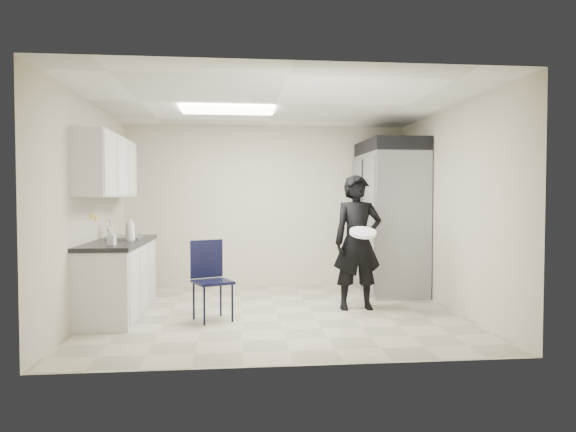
{
  "coord_description": "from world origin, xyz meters",
  "views": [
    {
      "loc": [
        -0.49,
        -6.32,
        1.46
      ],
      "look_at": [
        0.16,
        0.2,
        1.21
      ],
      "focal_mm": 32.0,
      "sensor_mm": 36.0,
      "label": 1
    }
  ],
  "objects": [
    {
      "name": "notice_sticker_right",
      "position": [
        -2.24,
        0.3,
        1.18
      ],
      "size": [
        0.0,
        0.12,
        0.07
      ],
      "primitive_type": "cube",
      "color": "yellow",
      "rests_on": "left_wall"
    },
    {
      "name": "man_tuxedo",
      "position": [
        1.06,
        0.15,
        0.86
      ],
      "size": [
        0.65,
        0.44,
        1.73
      ],
      "primitive_type": "imported",
      "rotation": [
        0.0,
        0.0,
        0.04
      ],
      "color": "black",
      "rests_on": "floor"
    },
    {
      "name": "ceiling",
      "position": [
        0.0,
        0.0,
        2.6
      ],
      "size": [
        4.5,
        4.5,
        0.0
      ],
      "primitive_type": "plane",
      "rotation": [
        3.14,
        0.0,
        0.0
      ],
      "color": "white",
      "rests_on": "back_wall"
    },
    {
      "name": "towel_dispenser",
      "position": [
        -2.14,
        1.35,
        1.62
      ],
      "size": [
        0.22,
        0.3,
        0.35
      ],
      "primitive_type": "cube",
      "color": "black",
      "rests_on": "left_wall"
    },
    {
      "name": "countertop",
      "position": [
        -1.95,
        0.2,
        0.89
      ],
      "size": [
        0.64,
        1.95,
        0.05
      ],
      "primitive_type": "cube",
      "color": "black",
      "rests_on": "lower_counter"
    },
    {
      "name": "soap_bottle_b",
      "position": [
        -1.88,
        -0.45,
        1.0
      ],
      "size": [
        0.09,
        0.09,
        0.18
      ],
      "primitive_type": "imported",
      "rotation": [
        0.0,
        0.0,
        -0.16
      ],
      "color": "#A5A6B0",
      "rests_on": "countertop"
    },
    {
      "name": "folding_chair",
      "position": [
        -0.77,
        -0.3,
        0.46
      ],
      "size": [
        0.54,
        0.54,
        0.91
      ],
      "primitive_type": "cube",
      "rotation": [
        0.0,
        0.0,
        0.43
      ],
      "color": "black",
      "rests_on": "floor"
    },
    {
      "name": "bucket_lid",
      "position": [
        1.07,
        -0.1,
        1.01
      ],
      "size": [
        0.34,
        0.34,
        0.04
      ],
      "primitive_type": "cylinder",
      "rotation": [
        0.0,
        0.0,
        0.04
      ],
      "color": "white",
      "rests_on": "man_tuxedo"
    },
    {
      "name": "sink",
      "position": [
        -1.93,
        0.45,
        0.87
      ],
      "size": [
        0.42,
        0.4,
        0.14
      ],
      "primitive_type": "cube",
      "color": "gray",
      "rests_on": "countertop"
    },
    {
      "name": "commercial_fridge",
      "position": [
        1.83,
        1.27,
        1.05
      ],
      "size": [
        0.8,
        1.35,
        2.1
      ],
      "primitive_type": "cube",
      "color": "gray",
      "rests_on": "floor"
    },
    {
      "name": "floor",
      "position": [
        0.0,
        0.0,
        0.0
      ],
      "size": [
        4.5,
        4.5,
        0.0
      ],
      "primitive_type": "plane",
      "color": "#B2A78C",
      "rests_on": "ground"
    },
    {
      "name": "upper_cabinets",
      "position": [
        -2.08,
        0.2,
        1.83
      ],
      "size": [
        0.35,
        1.8,
        0.75
      ],
      "primitive_type": "cube",
      "color": "silver",
      "rests_on": "left_wall"
    },
    {
      "name": "soap_bottle_a",
      "position": [
        -1.78,
        0.07,
        1.07
      ],
      "size": [
        0.16,
        0.16,
        0.31
      ],
      "primitive_type": "imported",
      "rotation": [
        0.0,
        0.0,
        0.43
      ],
      "color": "silver",
      "rests_on": "countertop"
    },
    {
      "name": "back_wall",
      "position": [
        0.0,
        2.0,
        1.3
      ],
      "size": [
        4.5,
        0.0,
        4.5
      ],
      "primitive_type": "plane",
      "rotation": [
        1.57,
        0.0,
        0.0
      ],
      "color": "beige",
      "rests_on": "floor"
    },
    {
      "name": "ceiling_panel",
      "position": [
        -0.6,
        0.4,
        2.57
      ],
      "size": [
        1.2,
        0.6,
        0.02
      ],
      "primitive_type": "cube",
      "color": "white",
      "rests_on": "ceiling"
    },
    {
      "name": "right_wall",
      "position": [
        2.25,
        0.0,
        1.3
      ],
      "size": [
        0.0,
        4.0,
        4.0
      ],
      "primitive_type": "plane",
      "rotation": [
        1.57,
        0.0,
        -1.57
      ],
      "color": "beige",
      "rests_on": "floor"
    },
    {
      "name": "faucet",
      "position": [
        -2.13,
        0.45,
        1.02
      ],
      "size": [
        0.02,
        0.02,
        0.24
      ],
      "primitive_type": "cylinder",
      "color": "silver",
      "rests_on": "countertop"
    },
    {
      "name": "left_wall",
      "position": [
        -2.25,
        0.0,
        1.3
      ],
      "size": [
        0.0,
        4.0,
        4.0
      ],
      "primitive_type": "plane",
      "rotation": [
        1.57,
        0.0,
        1.57
      ],
      "color": "beige",
      "rests_on": "floor"
    },
    {
      "name": "notice_sticker_left",
      "position": [
        -2.24,
        0.1,
        1.22
      ],
      "size": [
        0.0,
        0.12,
        0.07
      ],
      "primitive_type": "cube",
      "color": "yellow",
      "rests_on": "left_wall"
    },
    {
      "name": "fridge_compressor",
      "position": [
        1.83,
        1.27,
        2.2
      ],
      "size": [
        0.8,
        1.35,
        0.2
      ],
      "primitive_type": "cube",
      "color": "black",
      "rests_on": "commercial_fridge"
    },
    {
      "name": "lower_counter",
      "position": [
        -1.95,
        0.2,
        0.43
      ],
      "size": [
        0.6,
        1.9,
        0.86
      ],
      "primitive_type": "cube",
      "color": "silver",
      "rests_on": "floor"
    }
  ]
}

